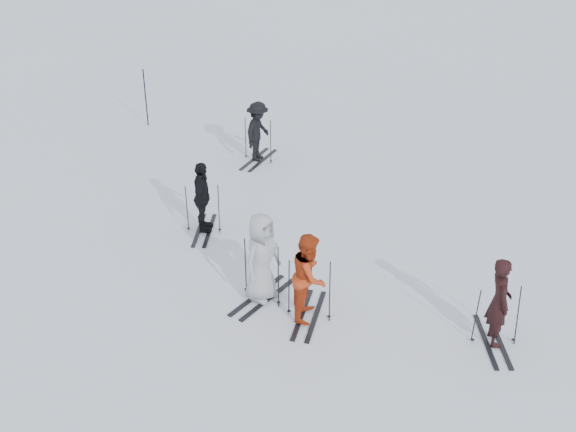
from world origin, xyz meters
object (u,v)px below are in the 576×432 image
object	(u,v)px
skier_red	(309,277)
skier_grey	(261,258)
skier_uphill_far	(258,132)
piste_marker	(146,97)
skier_uphill_left	(202,198)
skier_near_dark	(499,303)

from	to	relation	value
skier_red	skier_grey	size ratio (longest dim) A/B	0.95
skier_grey	skier_uphill_far	xyz separation A→B (m)	(0.00, 6.85, -0.08)
skier_red	piste_marker	size ratio (longest dim) A/B	0.97
skier_red	skier_grey	distance (m)	1.09
skier_uphill_left	skier_near_dark	bearing A→B (deg)	-122.82
skier_red	skier_uphill_left	world-z (taller)	skier_red
skier_grey	skier_uphill_left	xyz separation A→B (m)	(-1.30, 2.80, -0.08)
skier_red	skier_uphill_left	bearing A→B (deg)	48.13
skier_uphill_left	piste_marker	bearing A→B (deg)	23.22
skier_near_dark	skier_uphill_far	xyz separation A→B (m)	(-4.15, 8.44, -0.02)
skier_near_dark	skier_grey	world-z (taller)	skier_grey
skier_grey	piste_marker	distance (m)	10.40
skier_uphill_left	piste_marker	size ratio (longest dim) A/B	0.93
skier_near_dark	skier_uphill_left	xyz separation A→B (m)	(-5.45, 4.40, -0.02)
skier_near_dark	piste_marker	world-z (taller)	piste_marker
piste_marker	skier_uphill_far	bearing A→B (deg)	-40.61
skier_grey	skier_uphill_left	bearing A→B (deg)	62.80
skier_near_dark	skier_red	size ratio (longest dim) A/B	0.98
skier_near_dark	skier_uphill_left	distance (m)	7.00
skier_uphill_left	skier_uphill_far	bearing A→B (deg)	-11.73
skier_near_dark	piste_marker	bearing A→B (deg)	36.36
skier_grey	piste_marker	world-z (taller)	skier_grey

